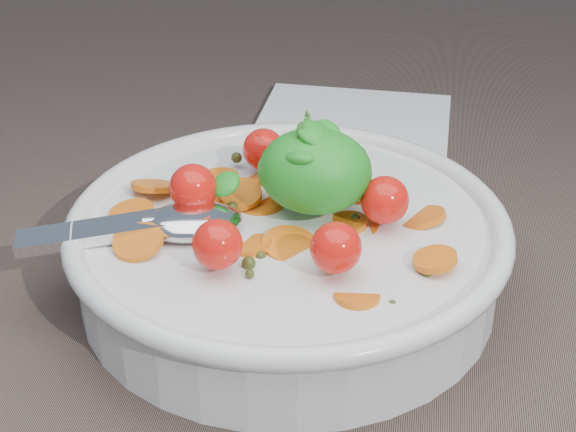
# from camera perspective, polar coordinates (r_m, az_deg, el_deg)

# --- Properties ---
(ground) EXTENTS (6.00, 6.00, 0.00)m
(ground) POSITION_cam_1_polar(r_m,az_deg,el_deg) (0.60, 0.01, -3.48)
(ground) COLOR brown
(ground) RESTS_ON ground
(bowl) EXTENTS (0.30, 0.28, 0.12)m
(bowl) POSITION_cam_1_polar(r_m,az_deg,el_deg) (0.56, -0.01, -1.98)
(bowl) COLOR white
(bowl) RESTS_ON ground
(napkin) EXTENTS (0.17, 0.15, 0.01)m
(napkin) POSITION_cam_1_polar(r_m,az_deg,el_deg) (0.80, 4.21, 5.95)
(napkin) COLOR white
(napkin) RESTS_ON ground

